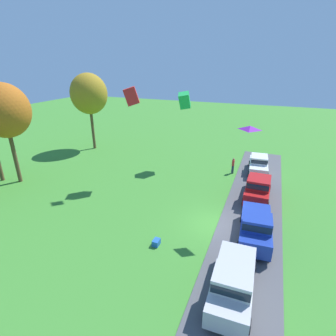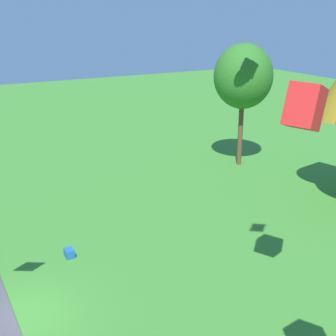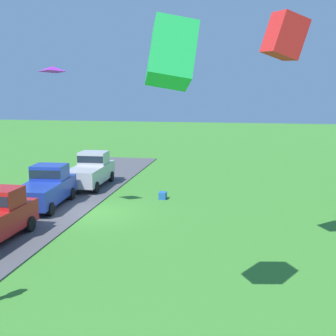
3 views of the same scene
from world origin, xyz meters
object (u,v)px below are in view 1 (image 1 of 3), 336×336
object	(u,v)px
car_pickup_near_entrance	(256,226)
kite_box_trailing_tail	(185,100)
car_pickup_by_flagpole	(233,283)
person_watching_sky	(233,166)
car_pickup_mid_row	(258,188)
car_sedan_far_end	(259,164)
kite_box_mid_center	(131,96)
cooler_box	(156,242)
tree_center_back	(89,94)
kite_diamond_topmost	(250,128)
tree_left_of_center	(4,111)

from	to	relation	value
car_pickup_near_entrance	kite_box_trailing_tail	xyz separation A→B (m)	(11.29, 8.73, 6.16)
car_pickup_by_flagpole	person_watching_sky	distance (m)	16.37
car_pickup_mid_row	kite_box_trailing_tail	world-z (taller)	kite_box_trailing_tail
car_sedan_far_end	kite_box_trailing_tail	world-z (taller)	kite_box_trailing_tail
kite_box_trailing_tail	car_pickup_near_entrance	bearing A→B (deg)	-142.29
car_pickup_by_flagpole	car_pickup_mid_row	bearing A→B (deg)	-2.19
person_watching_sky	kite_box_mid_center	world-z (taller)	kite_box_mid_center
car_pickup_mid_row	car_sedan_far_end	xyz separation A→B (m)	(6.17, 0.34, -0.07)
car_pickup_near_entrance	cooler_box	distance (m)	6.55
tree_center_back	kite_box_trailing_tail	world-z (taller)	tree_center_back
kite_diamond_topmost	person_watching_sky	bearing A→B (deg)	11.13
cooler_box	kite_box_trailing_tail	distance (m)	16.02
cooler_box	kite_box_trailing_tail	bearing A→B (deg)	11.54
car_pickup_by_flagpole	car_pickup_near_entrance	xyz separation A→B (m)	(5.27, -0.68, 0.00)
car_pickup_mid_row	kite_box_mid_center	distance (m)	13.57
car_pickup_by_flagpole	kite_box_mid_center	xyz separation A→B (m)	(10.84, 11.14, 7.09)
car_pickup_near_entrance	kite_diamond_topmost	xyz separation A→B (m)	(1.25, 1.18, 6.16)
car_pickup_by_flagpole	cooler_box	world-z (taller)	car_pickup_by_flagpole
tree_left_of_center	kite_box_mid_center	world-z (taller)	tree_left_of_center
car_pickup_near_entrance	car_pickup_by_flagpole	bearing A→B (deg)	172.63
person_watching_sky	kite_box_mid_center	size ratio (longest dim) A/B	1.18
car_pickup_mid_row	cooler_box	xyz separation A→B (m)	(-8.67, 5.60, -0.91)
tree_center_back	kite_box_mid_center	xyz separation A→B (m)	(-7.20, -10.14, 1.00)
tree_left_of_center	cooler_box	world-z (taller)	tree_left_of_center
car_pickup_mid_row	car_sedan_far_end	distance (m)	6.18
car_sedan_far_end	kite_box_trailing_tail	xyz separation A→B (m)	(-0.74, 8.14, 6.23)
car_sedan_far_end	person_watching_sky	bearing A→B (deg)	114.09
car_sedan_far_end	cooler_box	world-z (taller)	car_sedan_far_end
car_pickup_near_entrance	kite_box_trailing_tail	world-z (taller)	kite_box_trailing_tail
tree_left_of_center	kite_box_trailing_tail	size ratio (longest dim) A/B	6.31
kite_box_mid_center	kite_diamond_topmost	size ratio (longest dim) A/B	1.34
car_sedan_far_end	kite_box_mid_center	distance (m)	14.80
kite_box_trailing_tail	kite_diamond_topmost	world-z (taller)	kite_box_trailing_tail
tree_left_of_center	tree_center_back	world-z (taller)	tree_center_back
car_pickup_near_entrance	person_watching_sky	xyz separation A→B (m)	(10.92, 3.08, -0.23)
kite_box_trailing_tail	kite_diamond_topmost	bearing A→B (deg)	-143.05
car_pickup_near_entrance	tree_center_back	xyz separation A→B (m)	(12.77, 21.96, 6.09)
kite_box_mid_center	kite_box_trailing_tail	xyz separation A→B (m)	(5.72, -3.09, -0.93)
car_pickup_mid_row	kite_diamond_topmost	world-z (taller)	kite_diamond_topmost
tree_center_back	kite_diamond_topmost	size ratio (longest dim) A/B	9.06
person_watching_sky	kite_box_trailing_tail	world-z (taller)	kite_box_trailing_tail
cooler_box	tree_left_of_center	bearing A→B (deg)	76.54
car_pickup_mid_row	kite_diamond_topmost	xyz separation A→B (m)	(-4.61, 0.92, 6.16)
tree_center_back	kite_diamond_topmost	distance (m)	23.76
kite_box_trailing_tail	person_watching_sky	bearing A→B (deg)	-93.74
car_pickup_mid_row	tree_center_back	xyz separation A→B (m)	(6.90, 21.70, 6.09)
car_sedan_far_end	tree_center_back	size ratio (longest dim) A/B	0.46
car_pickup_by_flagpole	tree_left_of_center	bearing A→B (deg)	73.50
person_watching_sky	tree_left_of_center	distance (m)	22.45
kite_diamond_topmost	car_sedan_far_end	bearing A→B (deg)	-3.12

